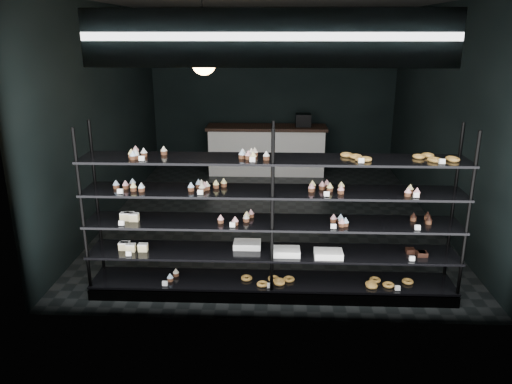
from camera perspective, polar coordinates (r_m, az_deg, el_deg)
room at (r=7.54m, az=1.81°, el=8.72°), size 5.01×6.01×3.20m
display_shelf at (r=5.44m, az=1.61°, el=-5.67°), size 4.00×0.50×1.91m
signage at (r=4.51m, az=1.55°, el=17.17°), size 3.30×0.05×0.50m
pendant_lamp at (r=6.09m, az=-5.98°, el=14.49°), size 0.29×0.29×0.87m
service_counter at (r=10.20m, az=1.28°, el=4.91°), size 2.40×0.65×1.23m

